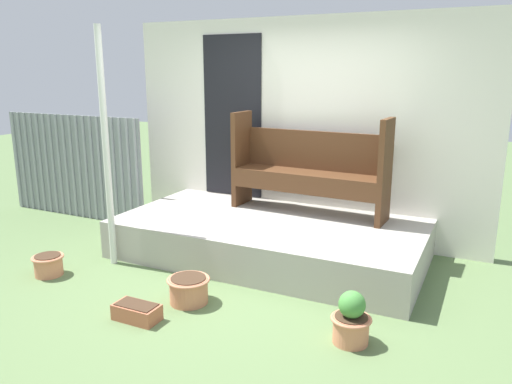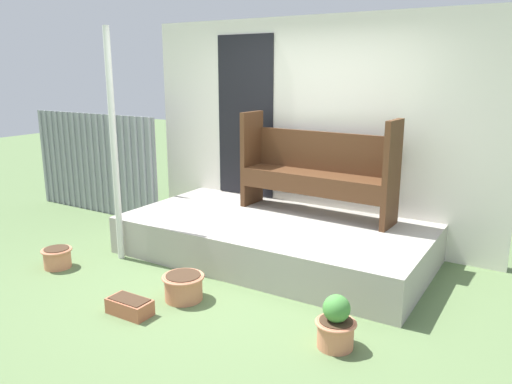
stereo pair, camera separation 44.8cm
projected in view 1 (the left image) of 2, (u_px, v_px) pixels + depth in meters
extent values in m
plane|color=#5B7547|center=(239.00, 286.00, 4.74)|extent=(24.00, 24.00, 0.00)
cube|color=#A8A399|center=(270.00, 238.00, 5.45)|extent=(3.26, 1.68, 0.41)
cube|color=white|center=(300.00, 130.00, 5.95)|extent=(4.46, 0.06, 2.60)
cube|color=black|center=(232.00, 117.00, 6.26)|extent=(0.80, 0.02, 2.00)
cube|color=gray|center=(74.00, 166.00, 6.86)|extent=(2.33, 0.02, 1.41)
cylinder|color=gray|center=(17.00, 160.00, 7.31)|extent=(0.04, 0.04, 1.41)
cylinder|color=gray|center=(23.00, 161.00, 7.26)|extent=(0.04, 0.04, 1.41)
cylinder|color=gray|center=(29.00, 162.00, 7.21)|extent=(0.04, 0.04, 1.41)
cylinder|color=gray|center=(35.00, 162.00, 7.15)|extent=(0.04, 0.04, 1.41)
cylinder|color=gray|center=(41.00, 163.00, 7.10)|extent=(0.04, 0.04, 1.41)
cylinder|color=gray|center=(47.00, 164.00, 7.05)|extent=(0.04, 0.04, 1.41)
cylinder|color=gray|center=(53.00, 165.00, 7.00)|extent=(0.04, 0.04, 1.41)
cylinder|color=gray|center=(60.00, 165.00, 6.95)|extent=(0.04, 0.04, 1.41)
cylinder|color=gray|center=(66.00, 166.00, 6.89)|extent=(0.04, 0.04, 1.41)
cylinder|color=gray|center=(73.00, 167.00, 6.84)|extent=(0.04, 0.04, 1.41)
cylinder|color=gray|center=(79.00, 167.00, 6.79)|extent=(0.04, 0.04, 1.41)
cylinder|color=gray|center=(86.00, 168.00, 6.74)|extent=(0.04, 0.04, 1.41)
cylinder|color=gray|center=(93.00, 169.00, 6.69)|extent=(0.04, 0.04, 1.41)
cylinder|color=gray|center=(100.00, 170.00, 6.63)|extent=(0.04, 0.04, 1.41)
cylinder|color=gray|center=(107.00, 171.00, 6.58)|extent=(0.04, 0.04, 1.41)
cylinder|color=gray|center=(114.00, 171.00, 6.53)|extent=(0.04, 0.04, 1.41)
cylinder|color=gray|center=(122.00, 172.00, 6.48)|extent=(0.04, 0.04, 1.41)
cylinder|color=gray|center=(129.00, 173.00, 6.43)|extent=(0.04, 0.04, 1.41)
cylinder|color=gray|center=(137.00, 174.00, 6.37)|extent=(0.04, 0.04, 1.41)
cylinder|color=silver|center=(106.00, 150.00, 5.03)|extent=(0.07, 0.07, 2.43)
cube|color=#4C2D19|center=(242.00, 159.00, 5.97)|extent=(0.08, 0.40, 1.11)
cube|color=#4C2D19|center=(385.00, 172.00, 5.17)|extent=(0.08, 0.40, 1.11)
cube|color=#4C2D19|center=(308.00, 174.00, 5.59)|extent=(1.68, 0.48, 0.04)
cube|color=#4C2D19|center=(301.00, 186.00, 5.46)|extent=(1.66, 0.11, 0.17)
cube|color=#4C2D19|center=(315.00, 150.00, 5.69)|extent=(1.66, 0.12, 0.44)
cylinder|color=tan|center=(48.00, 266.00, 4.97)|extent=(0.27, 0.27, 0.20)
torus|color=tan|center=(48.00, 257.00, 4.95)|extent=(0.31, 0.31, 0.02)
cylinder|color=#422D1E|center=(47.00, 256.00, 4.95)|extent=(0.25, 0.25, 0.01)
cylinder|color=tan|center=(189.00, 290.00, 4.38)|extent=(0.34, 0.34, 0.23)
torus|color=tan|center=(188.00, 280.00, 4.36)|extent=(0.38, 0.38, 0.02)
cylinder|color=#422D1E|center=(188.00, 278.00, 4.36)|extent=(0.31, 0.31, 0.01)
cylinder|color=tan|center=(351.00, 330.00, 3.74)|extent=(0.27, 0.27, 0.21)
torus|color=tan|center=(351.00, 319.00, 3.72)|extent=(0.31, 0.31, 0.02)
cylinder|color=#422D1E|center=(351.00, 317.00, 3.71)|extent=(0.25, 0.25, 0.01)
ellipsoid|color=#478C3D|center=(352.00, 304.00, 3.69)|extent=(0.20, 0.20, 0.21)
cube|color=#B26042|center=(137.00, 312.00, 4.09)|extent=(0.38, 0.20, 0.13)
cube|color=#422D1E|center=(136.00, 304.00, 4.07)|extent=(0.34, 0.17, 0.01)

